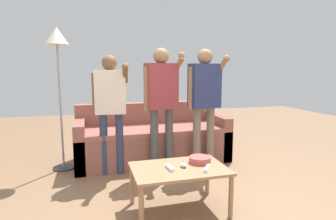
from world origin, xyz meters
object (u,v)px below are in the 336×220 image
object	(u,v)px
game_remote_wand_near	(170,167)
couch	(152,139)
snack_bowl	(200,160)
player_right	(204,95)
coffee_table	(179,173)
player_left	(111,101)
floor_lamp	(57,50)
game_remote_wand_far	(207,168)
player_center	(162,95)
game_remote_nunchuk	(184,165)

from	to	relation	value
game_remote_wand_near	couch	bearing A→B (deg)	83.33
snack_bowl	player_right	size ratio (longest dim) A/B	0.13
coffee_table	player_left	world-z (taller)	player_left
coffee_table	game_remote_wand_near	bearing A→B (deg)	-169.45
couch	floor_lamp	size ratio (longest dim) A/B	1.16
coffee_table	game_remote_wand_far	bearing A→B (deg)	-29.76
coffee_table	player_right	bearing A→B (deg)	56.02
snack_bowl	player_center	bearing A→B (deg)	97.83
couch	game_remote_wand_far	distance (m)	1.72
snack_bowl	floor_lamp	bearing A→B (deg)	134.19
player_center	snack_bowl	bearing A→B (deg)	-82.17
couch	snack_bowl	xyz separation A→B (m)	(0.15, -1.50, 0.15)
snack_bowl	game_remote_wand_near	world-z (taller)	snack_bowl
player_center	game_remote_wand_near	distance (m)	1.23
coffee_table	game_remote_wand_near	distance (m)	0.12
couch	floor_lamp	xyz separation A→B (m)	(-1.25, -0.06, 1.29)
couch	game_remote_wand_far	world-z (taller)	couch
couch	coffee_table	size ratio (longest dim) A/B	2.47
player_center	game_remote_nunchuk	bearing A→B (deg)	-93.38
player_left	game_remote_wand_near	size ratio (longest dim) A/B	9.58
player_left	game_remote_wand_near	xyz separation A→B (m)	(0.44, -1.15, -0.51)
floor_lamp	game_remote_wand_near	distance (m)	2.19
player_left	player_right	world-z (taller)	player_right
snack_bowl	game_remote_wand_near	xyz separation A→B (m)	(-0.34, -0.09, -0.01)
player_left	player_center	world-z (taller)	player_center
coffee_table	floor_lamp	world-z (taller)	floor_lamp
snack_bowl	player_left	size ratio (longest dim) A/B	0.14
game_remote_nunchuk	floor_lamp	world-z (taller)	floor_lamp
game_remote_wand_near	snack_bowl	bearing A→B (deg)	15.27
floor_lamp	couch	bearing A→B (deg)	2.74
player_center	game_remote_wand_far	distance (m)	1.32
game_remote_nunchuk	game_remote_wand_far	xyz separation A→B (m)	(0.19, -0.13, -0.01)
game_remote_nunchuk	player_center	xyz separation A→B (m)	(0.06, 1.06, 0.56)
couch	player_right	size ratio (longest dim) A/B	1.36
floor_lamp	game_remote_wand_near	size ratio (longest dim) A/B	11.89
game_remote_nunchuk	player_right	size ratio (longest dim) A/B	0.05
floor_lamp	player_right	distance (m)	1.99
coffee_table	player_center	bearing A→B (deg)	84.20
game_remote_nunchuk	game_remote_wand_far	world-z (taller)	game_remote_nunchuk
coffee_table	floor_lamp	size ratio (longest dim) A/B	0.47
snack_bowl	player_left	distance (m)	1.40
coffee_table	player_right	xyz separation A→B (m)	(0.68, 1.01, 0.64)
game_remote_nunchuk	game_remote_wand_far	size ratio (longest dim) A/B	0.58
game_remote_wand_near	floor_lamp	bearing A→B (deg)	124.72
couch	game_remote_nunchuk	world-z (taller)	couch
floor_lamp	game_remote_wand_near	xyz separation A→B (m)	(1.06, -1.53, -1.15)
player_right	game_remote_wand_far	xyz separation A→B (m)	(-0.45, -1.14, -0.57)
coffee_table	game_remote_wand_far	xyz separation A→B (m)	(0.23, -0.13, 0.07)
player_center	player_right	distance (m)	0.57
couch	game_remote_nunchuk	xyz separation A→B (m)	(-0.04, -1.58, 0.15)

